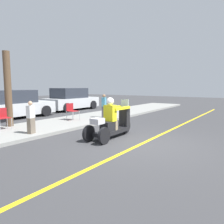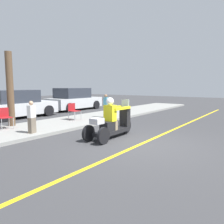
% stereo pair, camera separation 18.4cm
% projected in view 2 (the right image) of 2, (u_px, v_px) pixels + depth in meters
% --- Properties ---
extents(ground_plane, '(60.00, 60.00, 0.00)m').
position_uv_depth(ground_plane, '(141.00, 144.00, 6.82)').
color(ground_plane, '#38383A').
extents(lane_stripe, '(24.00, 0.12, 0.01)m').
position_uv_depth(lane_stripe, '(144.00, 143.00, 6.94)').
color(lane_stripe, gold).
rests_on(lane_stripe, ground).
extents(sidewalk_strip, '(28.00, 2.80, 0.12)m').
position_uv_depth(sidewalk_strip, '(48.00, 126.00, 9.51)').
color(sidewalk_strip, gray).
rests_on(sidewalk_strip, ground).
extents(motorcycle_trike, '(2.34, 0.73, 1.41)m').
position_uv_depth(motorcycle_trike, '(112.00, 123.00, 7.62)').
color(motorcycle_trike, black).
rests_on(motorcycle_trike, ground).
extents(spectator_mid_group, '(0.33, 0.26, 1.24)m').
position_uv_depth(spectator_mid_group, '(106.00, 106.00, 11.58)').
color(spectator_mid_group, '#515156').
rests_on(spectator_mid_group, sidewalk_strip).
extents(spectator_near_curb, '(0.31, 0.23, 1.16)m').
position_uv_depth(spectator_near_curb, '(32.00, 118.00, 7.77)').
color(spectator_near_curb, '#726656').
rests_on(spectator_near_curb, sidewalk_strip).
extents(folding_chair_set_back, '(0.48, 0.48, 0.82)m').
position_uv_depth(folding_chair_set_back, '(73.00, 110.00, 10.85)').
color(folding_chair_set_back, '#A5A8AD').
rests_on(folding_chair_set_back, sidewalk_strip).
extents(folding_chair_curbside, '(0.52, 0.52, 0.82)m').
position_uv_depth(folding_chair_curbside, '(4.00, 116.00, 8.61)').
color(folding_chair_curbside, '#A5A8AD').
rests_on(folding_chair_curbside, sidewalk_strip).
extents(parked_car_lot_center, '(4.26, 2.04, 1.57)m').
position_uv_depth(parked_car_lot_center, '(17.00, 105.00, 12.41)').
color(parked_car_lot_center, silver).
rests_on(parked_car_lot_center, ground).
extents(parked_car_lot_far, '(4.31, 2.07, 1.64)m').
position_uv_depth(parked_car_lot_far, '(74.00, 100.00, 16.50)').
color(parked_car_lot_far, silver).
rests_on(parked_car_lot_far, ground).
extents(tree_trunk, '(0.28, 0.28, 3.09)m').
position_uv_depth(tree_trunk, '(10.00, 89.00, 9.10)').
color(tree_trunk, brown).
rests_on(tree_trunk, sidewalk_strip).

